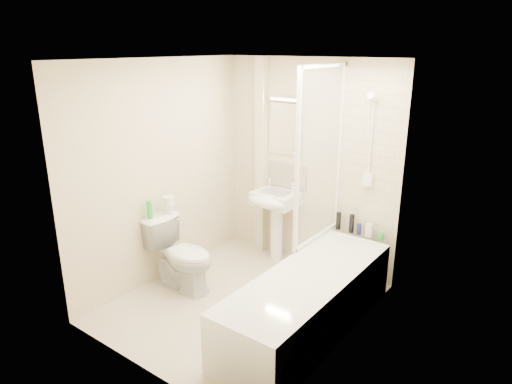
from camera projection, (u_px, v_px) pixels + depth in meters
The scene contains 25 objects.
floor at pixel (242, 303), 4.66m from camera, with size 2.50×2.50×0.00m, color beige.
wall_back at pixel (308, 165), 5.25m from camera, with size 2.20×0.02×2.40m, color beige.
wall_left at pixel (161, 173), 4.92m from camera, with size 0.02×2.50×2.40m, color beige.
wall_right at pixel (348, 217), 3.67m from camera, with size 0.02×2.50×2.40m, color beige.
ceiling at pixel (239, 59), 3.92m from camera, with size 2.20×2.50×0.02m, color white.
tile_back at pixel (371, 155), 4.74m from camera, with size 0.70×0.01×1.75m, color beige.
tile_right at pixel (350, 189), 3.63m from camera, with size 0.01×2.10×1.75m, color beige.
pipe_boxing at pixel (262, 158), 5.55m from camera, with size 0.12×0.12×2.40m, color beige.
splashback at pixel (285, 175), 5.47m from camera, with size 0.60×0.01×0.30m, color beige.
mirror at pixel (286, 130), 5.30m from camera, with size 0.46×0.01×0.60m, color white.
strip_light at pixel (285, 97), 5.17m from camera, with size 0.42×0.07×0.07m, color silver.
bathtub at pixel (308, 300), 4.17m from camera, with size 0.70×2.10×0.55m.
shower_screen at pixel (321, 156), 4.60m from camera, with size 0.04×0.92×1.80m.
shower_fixture at pixel (370, 144), 4.67m from camera, with size 0.10×0.16×0.99m.
pedestal_sink at pixel (274, 207), 5.40m from camera, with size 0.51×0.47×0.98m.
bottle_black_a at pixel (338, 221), 5.08m from camera, with size 0.05×0.05×0.20m, color black.
bottle_black_b at pixel (352, 223), 4.99m from camera, with size 0.05×0.05×0.21m, color black.
bottle_blue at pixel (359, 229), 4.95m from camera, with size 0.05×0.05×0.12m, color navy.
bottle_cream at pixel (368, 230), 4.89m from camera, with size 0.06×0.06×0.15m, color #F3E8BC.
bottle_white_b at pixel (371, 230), 4.87m from camera, with size 0.05×0.05×0.15m, color silver.
bottle_green at pixel (381, 236), 4.82m from camera, with size 0.06×0.06×0.08m, color green.
toilet at pixel (182, 254), 4.86m from camera, with size 0.77×0.44×0.78m, color white.
toilet_roll_lower at pixel (168, 209), 4.94m from camera, with size 0.11×0.11×0.10m, color white.
toilet_roll_upper at pixel (169, 201), 4.88m from camera, with size 0.12×0.12×0.10m, color white.
green_bottle at pixel (150, 210), 4.77m from camera, with size 0.06×0.06×0.20m, color green.
Camera 1 is at (2.55, -3.19, 2.52)m, focal length 32.00 mm.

